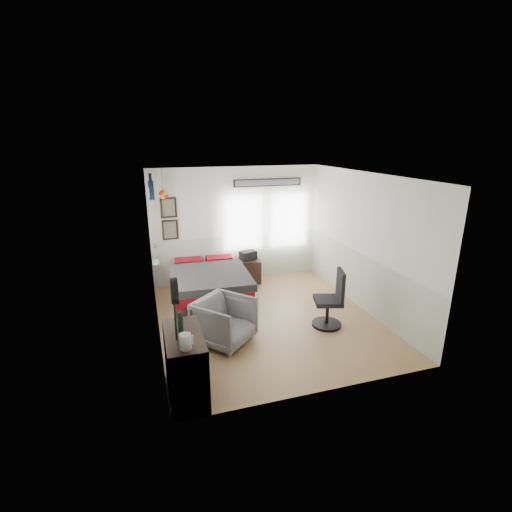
# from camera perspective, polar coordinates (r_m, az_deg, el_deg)

# --- Properties ---
(ground_plane) EXTENTS (4.00, 4.50, 0.01)m
(ground_plane) POSITION_cam_1_polar(r_m,az_deg,el_deg) (7.20, 1.73, -9.65)
(ground_plane) COLOR #A3764E
(room_shell) EXTENTS (4.02, 4.52, 2.71)m
(room_shell) POSITION_cam_1_polar(r_m,az_deg,el_deg) (6.77, 0.71, 3.22)
(room_shell) COLOR silver
(room_shell) RESTS_ON ground_plane
(wall_decor) EXTENTS (3.55, 1.32, 1.44)m
(wall_decor) POSITION_cam_1_polar(r_m,az_deg,el_deg) (8.16, -10.14, 8.92)
(wall_decor) COLOR black
(wall_decor) RESTS_ON room_shell
(bed) EXTENTS (1.64, 2.21, 0.69)m
(bed) POSITION_cam_1_polar(r_m,az_deg,el_deg) (7.88, -7.18, -4.57)
(bed) COLOR black
(bed) RESTS_ON ground_plane
(dresser) EXTENTS (0.48, 1.00, 0.90)m
(dresser) POSITION_cam_1_polar(r_m,az_deg,el_deg) (5.16, -10.81, -16.13)
(dresser) COLOR black
(dresser) RESTS_ON ground_plane
(armchair) EXTENTS (1.19, 1.19, 0.78)m
(armchair) POSITION_cam_1_polar(r_m,az_deg,el_deg) (6.28, -4.88, -9.98)
(armchair) COLOR slate
(armchair) RESTS_ON ground_plane
(nightstand) EXTENTS (0.61, 0.51, 0.56)m
(nightstand) POSITION_cam_1_polar(r_m,az_deg,el_deg) (8.85, -1.21, -2.30)
(nightstand) COLOR black
(nightstand) RESTS_ON ground_plane
(task_chair) EXTENTS (0.59, 0.59, 1.08)m
(task_chair) POSITION_cam_1_polar(r_m,az_deg,el_deg) (6.90, 11.48, -7.20)
(task_chair) COLOR black
(task_chair) RESTS_ON ground_plane
(kettle) EXTENTS (0.17, 0.14, 0.19)m
(kettle) POSITION_cam_1_polar(r_m,az_deg,el_deg) (4.58, -10.80, -12.80)
(kettle) COLOR silver
(kettle) RESTS_ON dresser
(bottle) EXTENTS (0.07, 0.07, 0.28)m
(bottle) POSITION_cam_1_polar(r_m,az_deg,el_deg) (4.94, -11.55, -9.91)
(bottle) COLOR black
(bottle) RESTS_ON dresser
(stand_fan) EXTENTS (0.10, 0.34, 0.83)m
(stand_fan) POSITION_cam_1_polar(r_m,az_deg,el_deg) (4.55, -12.45, -5.42)
(stand_fan) COLOR black
(stand_fan) RESTS_ON dresser
(black_bag) EXTENTS (0.43, 0.34, 0.22)m
(black_bag) POSITION_cam_1_polar(r_m,az_deg,el_deg) (8.73, -1.23, 0.10)
(black_bag) COLOR black
(black_bag) RESTS_ON nightstand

